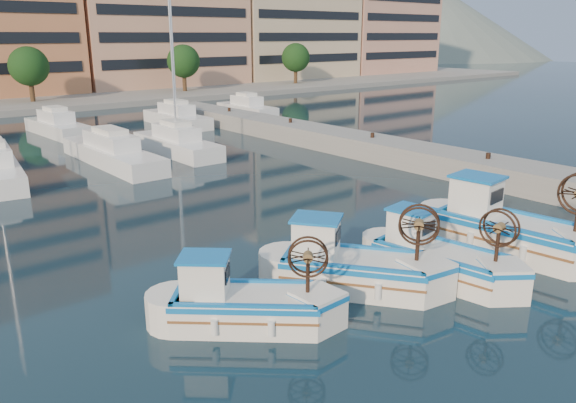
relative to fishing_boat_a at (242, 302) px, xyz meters
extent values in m
plane|color=#172E3D|center=(5.52, -1.57, -0.69)|extent=(300.00, 300.00, 0.00)
cube|color=gray|center=(18.52, 6.43, -0.09)|extent=(3.00, 60.00, 1.20)
cube|color=tan|center=(29.52, 63.43, 10.91)|extent=(23.00, 14.00, 22.00)
cube|color=#D0B58F|center=(52.52, 63.43, 11.91)|extent=(22.00, 14.00, 24.00)
cube|color=tan|center=(74.52, 63.43, 11.41)|extent=(21.00, 14.00, 23.00)
cube|color=black|center=(74.52, 56.43, 11.41)|extent=(19.32, 0.12, 20.70)
cylinder|color=#3F2B19|center=(9.52, 51.93, 0.81)|extent=(0.50, 0.50, 3.00)
sphere|color=#1A4117|center=(9.52, 51.93, 3.51)|extent=(4.00, 4.00, 4.00)
cylinder|color=#3F2B19|center=(27.52, 51.93, 0.81)|extent=(0.50, 0.50, 3.00)
sphere|color=#1A4117|center=(27.52, 51.93, 3.51)|extent=(4.00, 4.00, 4.00)
cylinder|color=#3F2B19|center=(45.52, 51.93, 0.81)|extent=(0.50, 0.50, 3.00)
sphere|color=#1A4117|center=(45.52, 51.93, 3.51)|extent=(4.00, 4.00, 4.00)
cone|color=slate|center=(145.52, 108.43, -0.69)|extent=(160.00, 160.00, 50.00)
cube|color=white|center=(5.08, 20.62, -0.19)|extent=(2.24, 10.28, 1.00)
cube|color=white|center=(9.46, 20.83, -0.19)|extent=(2.29, 8.16, 1.00)
cylinder|color=silver|center=(9.46, 20.83, 5.31)|extent=(0.12, 0.12, 11.00)
cube|color=white|center=(5.89, 32.99, -0.19)|extent=(2.62, 7.82, 1.00)
cube|color=white|center=(15.15, 31.28, -0.19)|extent=(2.26, 8.20, 1.00)
cylinder|color=silver|center=(15.15, 31.28, 5.31)|extent=(0.12, 0.12, 11.00)
cube|color=white|center=(23.15, 32.45, -0.19)|extent=(2.38, 7.28, 1.00)
cube|color=white|center=(0.09, -0.08, -0.23)|extent=(3.81, 3.64, 0.92)
cube|color=#0E67B8|center=(0.09, -0.08, 0.13)|extent=(3.93, 3.75, 0.14)
cube|color=#165AAF|center=(0.09, -0.08, 0.07)|extent=(3.30, 3.13, 0.05)
cube|color=white|center=(-0.69, 0.62, 0.72)|extent=(1.50, 1.48, 0.97)
cube|color=#0E67B8|center=(-0.69, 0.62, 1.25)|extent=(1.68, 1.67, 0.07)
cylinder|color=#331E14|center=(1.28, -1.14, 0.75)|extent=(0.11, 0.11, 1.02)
cylinder|color=brown|center=(1.28, -1.14, 1.29)|extent=(0.37, 0.37, 0.25)
torus|color=#331E14|center=(1.19, -1.23, 1.29)|extent=(0.81, 0.73, 1.03)
torus|color=#331E14|center=(1.36, -1.04, 1.29)|extent=(0.81, 0.73, 1.03)
cube|color=white|center=(3.85, -0.32, -0.17)|extent=(3.87, 4.36, 1.03)
cube|color=#0E67B8|center=(3.85, -0.32, 0.22)|extent=(3.99, 4.49, 0.16)
cube|color=#165AAF|center=(3.85, -0.32, 0.16)|extent=(3.31, 3.79, 0.06)
cube|color=white|center=(3.15, 0.62, 0.88)|extent=(1.63, 1.67, 1.08)
cube|color=#0E67B8|center=(3.15, 0.62, 1.47)|extent=(1.83, 1.87, 0.08)
cylinder|color=#331E14|center=(4.91, -1.74, 0.91)|extent=(0.12, 0.12, 1.14)
cylinder|color=brown|center=(4.91, -1.74, 1.52)|extent=(0.42, 0.41, 0.27)
torus|color=#331E14|center=(4.79, -1.82, 1.52)|extent=(0.74, 0.96, 1.15)
torus|color=#331E14|center=(5.02, -1.65, 1.52)|extent=(0.74, 0.96, 1.15)
cube|color=white|center=(6.47, -1.49, -0.20)|extent=(2.24, 4.11, 0.98)
cube|color=#0E67B8|center=(6.47, -1.49, 0.17)|extent=(2.31, 4.24, 0.15)
cube|color=#165AAF|center=(6.47, -1.49, 0.11)|extent=(1.82, 3.67, 0.06)
cube|color=white|center=(6.30, -0.38, 0.80)|extent=(1.19, 1.35, 1.02)
cube|color=#0E67B8|center=(6.30, -0.38, 1.36)|extent=(1.35, 1.51, 0.07)
cylinder|color=#331E14|center=(6.72, -3.14, 0.83)|extent=(0.11, 0.11, 1.08)
cylinder|color=brown|center=(6.72, -3.14, 1.41)|extent=(0.33, 0.30, 0.26)
torus|color=#331E14|center=(6.58, -3.16, 1.41)|extent=(0.23, 1.09, 1.09)
torus|color=#331E14|center=(6.86, -3.12, 1.41)|extent=(0.23, 1.09, 1.09)
cube|color=white|center=(10.15, -1.67, -0.09)|extent=(2.57, 4.99, 1.20)
cube|color=#0E67B8|center=(10.15, -1.67, 0.37)|extent=(2.64, 5.14, 0.18)
cube|color=#165AAF|center=(10.15, -1.67, 0.30)|extent=(2.06, 4.46, 0.07)
cube|color=white|center=(10.00, -0.31, 1.14)|extent=(1.41, 1.61, 1.26)
cube|color=#0E67B8|center=(10.00, -0.31, 1.82)|extent=(1.60, 1.80, 0.09)
camera|label=1|loc=(-7.41, -10.95, 6.65)|focal=35.00mm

